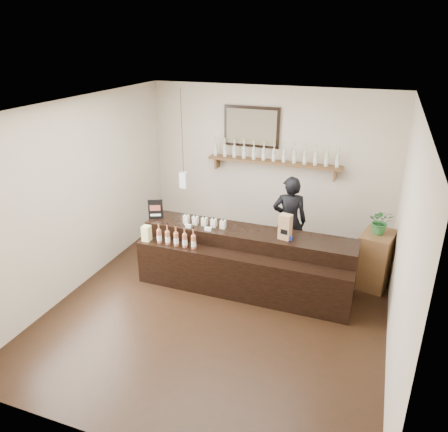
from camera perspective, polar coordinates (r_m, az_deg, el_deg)
ground at (r=6.42m, az=-0.29°, el=-11.48°), size 5.00×5.00×0.00m
room_shell at (r=5.64m, az=-0.32°, el=2.97°), size 5.00×5.00×5.00m
back_wall_decor at (r=7.83m, az=4.82°, el=8.97°), size 2.66×0.96×1.69m
counter at (r=6.62m, az=2.74°, el=-6.05°), size 3.21×0.87×1.05m
promo_sign at (r=6.94m, az=-8.93°, el=0.86°), size 0.22×0.11×0.32m
paper_bag at (r=6.24m, az=8.00°, el=-1.41°), size 0.19×0.16×0.37m
tape_dispenser at (r=6.27m, az=8.33°, el=-2.74°), size 0.12×0.05×0.10m
side_cabinet at (r=7.06m, az=19.14°, el=-5.37°), size 0.55×0.68×0.87m
potted_plant at (r=6.80m, az=19.81°, el=-0.69°), size 0.36×0.32×0.38m
shopkeeper at (r=7.18m, az=8.57°, el=0.06°), size 0.71×0.54×1.74m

